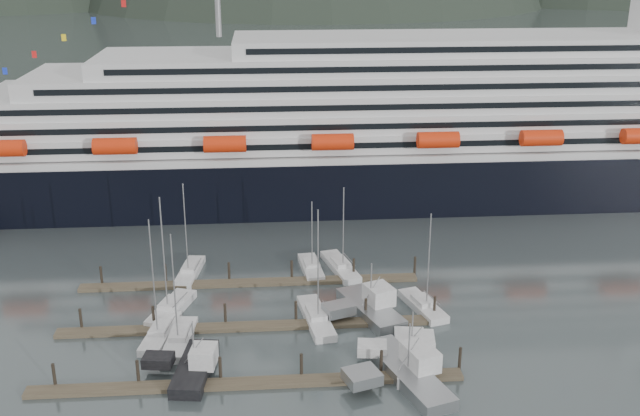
# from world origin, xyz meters

# --- Properties ---
(ground) EXTENTS (1600.00, 1600.00, 0.00)m
(ground) POSITION_xyz_m (0.00, 0.00, 0.00)
(ground) COLOR #455052
(ground) RESTS_ON ground
(cruise_ship) EXTENTS (210.00, 30.40, 50.30)m
(cruise_ship) POSITION_xyz_m (30.03, 54.94, 12.04)
(cruise_ship) COLOR black
(cruise_ship) RESTS_ON ground
(dock_near) EXTENTS (48.18, 2.28, 3.20)m
(dock_near) POSITION_xyz_m (-4.93, -9.95, 0.31)
(dock_near) COLOR #4A402F
(dock_near) RESTS_ON ground
(dock_mid) EXTENTS (48.18, 2.28, 3.20)m
(dock_mid) POSITION_xyz_m (-4.93, 3.05, 0.31)
(dock_mid) COLOR #4A402F
(dock_mid) RESTS_ON ground
(dock_far) EXTENTS (48.18, 2.28, 3.20)m
(dock_far) POSITION_xyz_m (-4.93, 16.05, 0.31)
(dock_far) COLOR #4A402F
(dock_far) RESTS_ON ground
(sailboat_a) EXTENTS (6.00, 10.63, 16.97)m
(sailboat_a) POSITION_xyz_m (-15.28, 8.07, 0.47)
(sailboat_a) COLOR silver
(sailboat_a) RESTS_ON ground
(sailboat_b) EXTENTS (4.39, 10.53, 16.36)m
(sailboat_b) POSITION_xyz_m (-15.90, 1.61, 0.44)
(sailboat_b) COLOR silver
(sailboat_b) RESTS_ON ground
(sailboat_c) EXTENTS (3.67, 10.25, 15.14)m
(sailboat_c) POSITION_xyz_m (-13.37, -0.06, 0.44)
(sailboat_c) COLOR silver
(sailboat_c) RESTS_ON ground
(sailboat_d) EXTENTS (4.46, 12.00, 16.22)m
(sailboat_d) POSITION_xyz_m (3.59, 4.15, 0.44)
(sailboat_d) COLOR silver
(sailboat_d) RESTS_ON ground
(sailboat_e) EXTENTS (3.90, 10.18, 14.81)m
(sailboat_e) POSITION_xyz_m (-13.86, 19.99, 0.43)
(sailboat_e) COLOR silver
(sailboat_e) RESTS_ON ground
(sailboat_f) EXTENTS (3.55, 9.34, 11.66)m
(sailboat_f) POSITION_xyz_m (3.99, 19.99, 0.41)
(sailboat_f) COLOR silver
(sailboat_f) RESTS_ON ground
(sailboat_g) EXTENTS (5.25, 11.38, 13.76)m
(sailboat_g) POSITION_xyz_m (8.38, 19.99, 0.42)
(sailboat_g) COLOR silver
(sailboat_g) RESTS_ON ground
(sailboat_h) EXTENTS (5.30, 9.94, 14.37)m
(sailboat_h) POSITION_xyz_m (18.00, 6.43, 0.44)
(sailboat_h) COLOR silver
(sailboat_h) RESTS_ON ground
(trawler_b) EXTENTS (8.58, 11.24, 7.06)m
(trawler_b) POSITION_xyz_m (-11.11, -7.13, 0.90)
(trawler_b) COLOR black
(trawler_b) RESTS_ON ground
(trawler_c) EXTENTS (11.84, 15.42, 7.67)m
(trawler_c) POSITION_xyz_m (12.66, -10.20, 0.95)
(trawler_c) COLOR #979A9C
(trawler_c) RESTS_ON ground
(trawler_d) EXTENTS (9.18, 12.35, 7.12)m
(trawler_d) POSITION_xyz_m (13.76, -6.48, 0.91)
(trawler_d) COLOR silver
(trawler_d) RESTS_ON ground
(trawler_e) EXTENTS (10.67, 12.91, 8.02)m
(trawler_e) POSITION_xyz_m (10.71, 5.51, 0.99)
(trawler_e) COLOR #979A9C
(trawler_e) RESTS_ON ground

